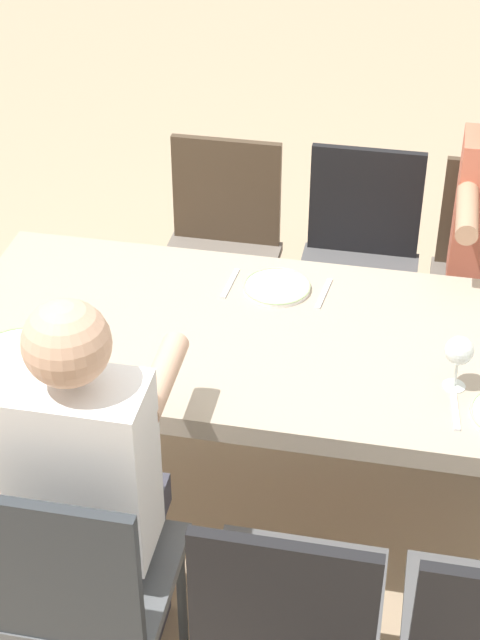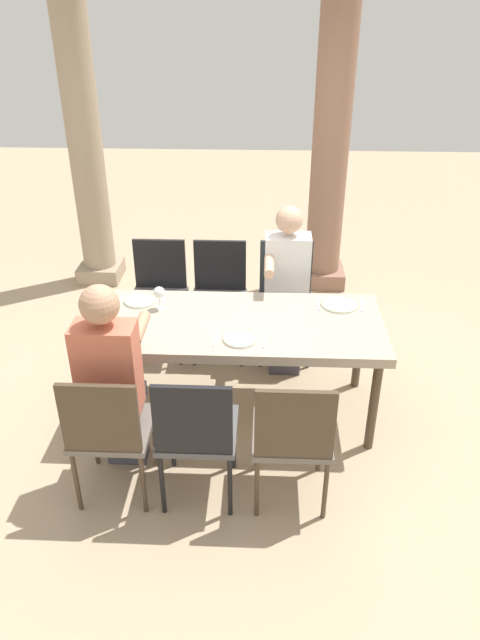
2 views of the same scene
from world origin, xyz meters
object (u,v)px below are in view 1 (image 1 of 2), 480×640
object	(u,v)px
chair_mid_south	(359,256)
plate_2	(19,354)
plate_1	(277,287)
wine_glass_0	(459,352)
chair_east_south	(220,244)
chair_mid_north	(289,616)
diner_woman_green	(96,486)
dining_table	(271,351)
chair_east_north	(76,584)

from	to	relation	value
chair_mid_south	plate_2	xyz separation A→B (m)	(0.88, 1.10, 0.23)
plate_1	wine_glass_0	bearing A→B (deg)	145.53
chair_east_south	plate_1	size ratio (longest dim) A/B	4.14
chair_mid_north	plate_1	world-z (taller)	chair_mid_north
wine_glass_0	plate_1	world-z (taller)	wine_glass_0
diner_woman_green	plate_2	world-z (taller)	diner_woman_green
chair_mid_south	chair_east_south	world-z (taller)	chair_mid_south
diner_woman_green	wine_glass_0	xyz separation A→B (m)	(-0.87, -0.51, 0.17)
chair_mid_south	plate_1	distance (m)	0.68
diner_woman_green	chair_mid_south	bearing A→B (deg)	-109.31
wine_glass_0	plate_2	distance (m)	1.24
diner_woman_green	plate_1	size ratio (longest dim) A/B	5.99
chair_mid_south	diner_woman_green	bearing A→B (deg)	70.69
plate_1	chair_mid_north	bearing A→B (deg)	101.22
dining_table	plate_2	distance (m)	0.74
chair_east_south	chair_mid_south	bearing A→B (deg)	179.99
dining_table	diner_woman_green	distance (m)	0.74
chair_mid_north	diner_woman_green	xyz separation A→B (m)	(0.53, -0.19, 0.15)
chair_east_north	chair_east_south	world-z (taller)	chair_east_north
chair_mid_north	chair_mid_south	bearing A→B (deg)	-90.00
chair_east_south	chair_east_north	bearing A→B (deg)	90.00
chair_mid_south	plate_2	size ratio (longest dim) A/B	3.47
chair_east_south	wine_glass_0	size ratio (longest dim) A/B	5.37
plate_1	plate_2	bearing A→B (deg)	36.41
chair_east_north	chair_east_south	size ratio (longest dim) A/B	1.04
chair_east_south	plate_2	xyz separation A→B (m)	(0.35, 1.10, 0.24)
diner_woman_green	plate_2	size ratio (longest dim) A/B	4.96
chair_mid_north	plate_1	size ratio (longest dim) A/B	4.27
chair_mid_north	chair_east_north	bearing A→B (deg)	0.27
chair_east_north	plate_2	world-z (taller)	chair_east_north
dining_table	chair_east_north	world-z (taller)	chair_east_north
chair_mid_south	wine_glass_0	distance (m)	1.10
wine_glass_0	plate_2	xyz separation A→B (m)	(1.23, 0.11, -0.11)
chair_east_north	chair_mid_south	bearing A→B (deg)	-107.39
chair_east_north	dining_table	bearing A→B (deg)	-111.86
wine_glass_0	plate_1	bearing A→B (deg)	-34.47
chair_mid_south	chair_east_north	distance (m)	1.77
chair_mid_north	plate_2	bearing A→B (deg)	-33.95
diner_woman_green	plate_1	world-z (taller)	diner_woman_green
dining_table	diner_woman_green	world-z (taller)	diner_woman_green
dining_table	plate_2	bearing A→B (deg)	19.94
chair_east_south	chair_mid_north	bearing A→B (deg)	107.41
dining_table	plate_2	xyz separation A→B (m)	(0.69, 0.25, 0.07)
chair_east_north	plate_2	size ratio (longest dim) A/B	3.56
chair_mid_north	chair_east_south	distance (m)	1.77
diner_woman_green	wine_glass_0	world-z (taller)	diner_woman_green
chair_mid_south	chair_east_south	distance (m)	0.53
dining_table	chair_mid_south	bearing A→B (deg)	-102.68
diner_woman_green	plate_2	distance (m)	0.54
chair_mid_north	chair_east_north	xyz separation A→B (m)	(0.53, 0.00, -0.01)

